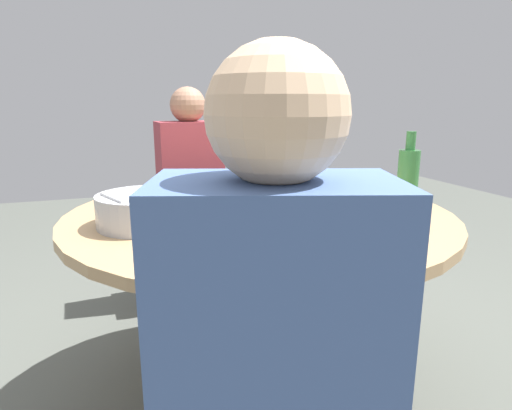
{
  "coord_description": "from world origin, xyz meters",
  "views": [
    {
      "loc": [
        0.47,
        1.37,
        1.12
      ],
      "look_at": [
        0.03,
        0.05,
        0.78
      ],
      "focal_mm": 30.0,
      "sensor_mm": 36.0,
      "label": 1
    }
  ],
  "objects_px": {
    "dish_noodles": "(206,196)",
    "dish_shrimp": "(270,187)",
    "dish_stirfry": "(294,251)",
    "green_bottle": "(408,174)",
    "diner_right": "(190,170)",
    "tea_cup_far": "(274,174)",
    "tea_cup_side": "(356,182)",
    "stool_for_diner_right": "(193,261)",
    "round_dining_table": "(259,233)",
    "tea_cup_near": "(402,240)",
    "soup_bowl": "(349,205)",
    "diner_left": "(274,353)",
    "rice_bowl": "(146,209)"
  },
  "relations": [
    {
      "from": "round_dining_table",
      "to": "soup_bowl",
      "type": "relative_size",
      "value": 4.1
    },
    {
      "from": "rice_bowl",
      "to": "dish_shrimp",
      "type": "distance_m",
      "value": 0.64
    },
    {
      "from": "tea_cup_side",
      "to": "diner_right",
      "type": "xyz_separation_m",
      "value": [
        0.6,
        -0.72,
        -0.02
      ]
    },
    {
      "from": "soup_bowl",
      "to": "tea_cup_side",
      "type": "xyz_separation_m",
      "value": [
        -0.26,
        -0.38,
        -0.01
      ]
    },
    {
      "from": "green_bottle",
      "to": "tea_cup_near",
      "type": "relative_size",
      "value": 3.74
    },
    {
      "from": "tea_cup_far",
      "to": "tea_cup_side",
      "type": "distance_m",
      "value": 0.4
    },
    {
      "from": "stool_for_diner_right",
      "to": "diner_left",
      "type": "bearing_deg",
      "value": 83.83
    },
    {
      "from": "round_dining_table",
      "to": "tea_cup_near",
      "type": "relative_size",
      "value": 18.63
    },
    {
      "from": "dish_noodles",
      "to": "diner_right",
      "type": "relative_size",
      "value": 0.31
    },
    {
      "from": "round_dining_table",
      "to": "tea_cup_near",
      "type": "bearing_deg",
      "value": 110.12
    },
    {
      "from": "round_dining_table",
      "to": "stool_for_diner_right",
      "type": "distance_m",
      "value": 1.06
    },
    {
      "from": "tea_cup_near",
      "to": "tea_cup_side",
      "type": "relative_size",
      "value": 1.12
    },
    {
      "from": "diner_left",
      "to": "dish_shrimp",
      "type": "bearing_deg",
      "value": -110.15
    },
    {
      "from": "green_bottle",
      "to": "stool_for_diner_right",
      "type": "xyz_separation_m",
      "value": [
        0.64,
        -1.01,
        -0.64
      ]
    },
    {
      "from": "rice_bowl",
      "to": "stool_for_diner_right",
      "type": "xyz_separation_m",
      "value": [
        -0.31,
        -1.02,
        -0.58
      ]
    },
    {
      "from": "dish_stirfry",
      "to": "tea_cup_side",
      "type": "distance_m",
      "value": 0.93
    },
    {
      "from": "dish_shrimp",
      "to": "rice_bowl",
      "type": "bearing_deg",
      "value": 33.44
    },
    {
      "from": "dish_shrimp",
      "to": "diner_left",
      "type": "distance_m",
      "value": 1.21
    },
    {
      "from": "dish_stirfry",
      "to": "dish_noodles",
      "type": "bearing_deg",
      "value": -84.61
    },
    {
      "from": "dish_stirfry",
      "to": "tea_cup_near",
      "type": "height_order",
      "value": "tea_cup_near"
    },
    {
      "from": "diner_right",
      "to": "round_dining_table",
      "type": "bearing_deg",
      "value": 94.34
    },
    {
      "from": "dish_noodles",
      "to": "dish_shrimp",
      "type": "bearing_deg",
      "value": -166.14
    },
    {
      "from": "tea_cup_near",
      "to": "diner_left",
      "type": "height_order",
      "value": "diner_left"
    },
    {
      "from": "tea_cup_near",
      "to": "diner_left",
      "type": "bearing_deg",
      "value": 34.26
    },
    {
      "from": "dish_noodles",
      "to": "stool_for_diner_right",
      "type": "height_order",
      "value": "dish_noodles"
    },
    {
      "from": "soup_bowl",
      "to": "dish_shrimp",
      "type": "height_order",
      "value": "soup_bowl"
    },
    {
      "from": "green_bottle",
      "to": "diner_right",
      "type": "xyz_separation_m",
      "value": [
        0.64,
        -1.01,
        -0.1
      ]
    },
    {
      "from": "dish_stirfry",
      "to": "tea_cup_side",
      "type": "height_order",
      "value": "tea_cup_side"
    },
    {
      "from": "dish_noodles",
      "to": "tea_cup_near",
      "type": "relative_size",
      "value": 3.32
    },
    {
      "from": "green_bottle",
      "to": "round_dining_table",
      "type": "bearing_deg",
      "value": -5.92
    },
    {
      "from": "tea_cup_near",
      "to": "tea_cup_far",
      "type": "bearing_deg",
      "value": -93.49
    },
    {
      "from": "tea_cup_side",
      "to": "diner_left",
      "type": "bearing_deg",
      "value": 53.46
    },
    {
      "from": "dish_noodles",
      "to": "diner_left",
      "type": "bearing_deg",
      "value": 83.36
    },
    {
      "from": "round_dining_table",
      "to": "stool_for_diner_right",
      "type": "height_order",
      "value": "round_dining_table"
    },
    {
      "from": "diner_right",
      "to": "tea_cup_far",
      "type": "bearing_deg",
      "value": 127.09
    },
    {
      "from": "tea_cup_near",
      "to": "diner_right",
      "type": "distance_m",
      "value": 1.5
    },
    {
      "from": "soup_bowl",
      "to": "diner_left",
      "type": "relative_size",
      "value": 0.42
    },
    {
      "from": "dish_shrimp",
      "to": "tea_cup_far",
      "type": "bearing_deg",
      "value": -115.41
    },
    {
      "from": "dish_stirfry",
      "to": "green_bottle",
      "type": "xyz_separation_m",
      "value": [
        -0.64,
        -0.42,
        0.09
      ]
    },
    {
      "from": "dish_noodles",
      "to": "tea_cup_far",
      "type": "xyz_separation_m",
      "value": [
        -0.4,
        -0.3,
        0.02
      ]
    },
    {
      "from": "rice_bowl",
      "to": "dish_shrimp",
      "type": "height_order",
      "value": "rice_bowl"
    },
    {
      "from": "tea_cup_far",
      "to": "diner_right",
      "type": "height_order",
      "value": "diner_right"
    },
    {
      "from": "green_bottle",
      "to": "diner_left",
      "type": "relative_size",
      "value": 0.35
    },
    {
      "from": "soup_bowl",
      "to": "dish_stirfry",
      "type": "distance_m",
      "value": 0.48
    },
    {
      "from": "dish_noodles",
      "to": "dish_stirfry",
      "type": "distance_m",
      "value": 0.7
    },
    {
      "from": "dish_shrimp",
      "to": "dish_stirfry",
      "type": "bearing_deg",
      "value": 73.69
    },
    {
      "from": "diner_left",
      "to": "tea_cup_near",
      "type": "bearing_deg",
      "value": -145.74
    },
    {
      "from": "tea_cup_near",
      "to": "dish_shrimp",
      "type": "bearing_deg",
      "value": -86.92
    },
    {
      "from": "diner_right",
      "to": "dish_shrimp",
      "type": "bearing_deg",
      "value": 108.47
    },
    {
      "from": "dish_stirfry",
      "to": "round_dining_table",
      "type": "bearing_deg",
      "value": -99.15
    }
  ]
}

